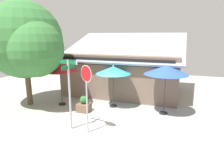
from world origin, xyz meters
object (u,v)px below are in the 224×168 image
Objects in this scene: stop_sign at (87,87)px; shade_tree at (27,42)px; patio_umbrella_crimson_left at (60,68)px; sidewalk_planter at (84,105)px; patio_umbrella_royal_blue_right at (166,70)px; patio_umbrella_teal_center at (113,70)px; street_sign_post at (69,88)px.

stop_sign is 0.49× the size of shade_tree.
sidewalk_planter is at bearing -17.43° from patio_umbrella_crimson_left.
shade_tree is (-7.74, -1.28, 1.39)m from patio_umbrella_royal_blue_right.
patio_umbrella_crimson_left is (-3.13, 2.78, 0.24)m from stop_sign.
patio_umbrella_crimson_left is at bearing -167.05° from patio_umbrella_teal_center.
patio_umbrella_teal_center is (-0.02, 3.50, 0.16)m from stop_sign.
stop_sign is 1.09× the size of patio_umbrella_royal_blue_right.
patio_umbrella_royal_blue_right is at bearing 40.21° from street_sign_post.
sidewalk_planter is (-1.31, -1.28, -1.86)m from patio_umbrella_teal_center.
street_sign_post is at bearing -78.06° from sidewalk_planter.
shade_tree is (-4.75, -1.45, 1.60)m from patio_umbrella_teal_center.
street_sign_post is 4.76m from shade_tree.
patio_umbrella_teal_center is at bearing 16.97° from shade_tree.
patio_umbrella_crimson_left is at bearing 138.42° from stop_sign.
street_sign_post reaches higher than stop_sign.
sidewalk_planter is at bearing 101.94° from street_sign_post.
patio_umbrella_royal_blue_right is 4.90m from sidewalk_planter.
patio_umbrella_crimson_left is 6.14m from patio_umbrella_royal_blue_right.
shade_tree is at bearing 156.76° from stop_sign.
stop_sign is 3.09m from sidewalk_planter.
street_sign_post is at bearing 175.18° from stop_sign.
patio_umbrella_crimson_left is 0.42× the size of shade_tree.
patio_umbrella_teal_center is 3.00m from patio_umbrella_royal_blue_right.
patio_umbrella_crimson_left is (-2.26, 2.71, 0.37)m from street_sign_post.
patio_umbrella_crimson_left is 3.20m from patio_umbrella_teal_center.
sidewalk_planter is (-1.33, 2.21, -1.70)m from stop_sign.
patio_umbrella_royal_blue_right is at bearing -3.25° from patio_umbrella_teal_center.
street_sign_post is at bearing -50.13° from patio_umbrella_crimson_left.
stop_sign is (0.87, -0.07, 0.13)m from street_sign_post.
stop_sign reaches higher than patio_umbrella_royal_blue_right.
stop_sign reaches higher than patio_umbrella_crimson_left.
shade_tree is 6.79× the size of sidewalk_planter.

